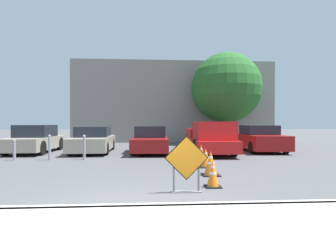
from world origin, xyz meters
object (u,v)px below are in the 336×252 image
Objects in this scene: pickup_truck at (209,139)px; bollard_nearest at (84,147)px; traffic_cone_second at (211,163)px; parked_car_second at (93,140)px; traffic_cone_nearest at (213,174)px; traffic_cone_fourth at (201,153)px; road_closed_sign at (186,163)px; bollard_second at (50,147)px; bollard_third at (14,149)px; parked_car_third at (150,140)px; parked_car_nearest at (35,140)px; traffic_cone_fifth at (198,149)px; traffic_cone_third at (206,158)px; parked_car_fourth at (259,139)px.

pickup_truck is 6.15m from bollard_nearest.
pickup_truck reaches higher than bollard_nearest.
pickup_truck is at bearing 18.51° from bollard_nearest.
traffic_cone_second is 8.10m from parked_car_second.
parked_car_second is at bearing -6.90° from pickup_truck.
bollard_nearest is at bearing 130.90° from traffic_cone_nearest.
traffic_cone_second is at bearing -95.48° from traffic_cone_fourth.
road_closed_sign is 1.94× the size of traffic_cone_fourth.
bollard_second is 1.44m from bollard_third.
parked_car_third is at bearing 106.05° from traffic_cone_second.
traffic_cone_fourth is 0.16× the size of parked_car_nearest.
road_closed_sign is 9.20m from parked_car_second.
road_closed_sign is 6.50m from traffic_cone_fifth.
traffic_cone_third is (0.42, 2.84, -0.01)m from traffic_cone_nearest.
bollard_second is at bearing 180.00° from bollard_nearest.
parked_car_third reaches higher than bollard_third.
bollard_nearest is 0.99× the size of bollard_second.
bollard_third is (-6.50, 5.48, -0.20)m from road_closed_sign.
parked_car_third is at bearing 25.27° from bollard_third.
traffic_cone_third is at bearing -24.54° from bollard_nearest.
bollard_nearest is at bearing 141.88° from traffic_cone_second.
traffic_cone_nearest is at bearing -100.91° from traffic_cone_second.
road_closed_sign is 0.23× the size of pickup_truck.
parked_car_second is 5.00× the size of bollard_third.
bollard_third is at bearing 45.49° from parked_car_second.
traffic_cone_third is at bearing -95.02° from traffic_cone_fifth.
parked_car_fourth is (4.27, 6.59, 0.31)m from traffic_cone_second.
traffic_cone_second is 2.98m from traffic_cone_fourth.
pickup_truck is (6.07, -0.91, 0.11)m from parked_car_second.
traffic_cone_second is (0.98, 1.86, -0.31)m from road_closed_sign.
bollard_third is at bearing 145.20° from traffic_cone_nearest.
bollard_nearest is at bearing 21.06° from parked_car_fourth.
parked_car_second is (3.04, -0.09, -0.04)m from parked_car_nearest.
traffic_cone_fourth is at bearing 123.67° from parked_car_third.
parked_car_second reaches higher than traffic_cone_fifth.
traffic_cone_nearest is at bearing 118.21° from parked_car_second.
pickup_truck reaches higher than parked_car_nearest.
traffic_cone_nearest is 0.15× the size of parked_car_third.
parked_car_fourth reaches higher than bollard_third.
bollard_second reaches higher than traffic_cone_third.
traffic_cone_fourth is at bearing 75.32° from road_closed_sign.
traffic_cone_second is 5.86m from bollard_nearest.
traffic_cone_third is 0.99× the size of traffic_cone_fourth.
parked_car_second is at bearing 159.14° from traffic_cone_fifth.
traffic_cone_second reaches higher than traffic_cone_fourth.
road_closed_sign is at bearing -146.84° from traffic_cone_nearest.
traffic_cone_third is 0.62× the size of bollard_nearest.
parked_car_second reaches higher than traffic_cone_fourth.
parked_car_fourth is (3.05, 1.02, -0.07)m from pickup_truck.
traffic_cone_third is at bearing 84.05° from traffic_cone_second.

